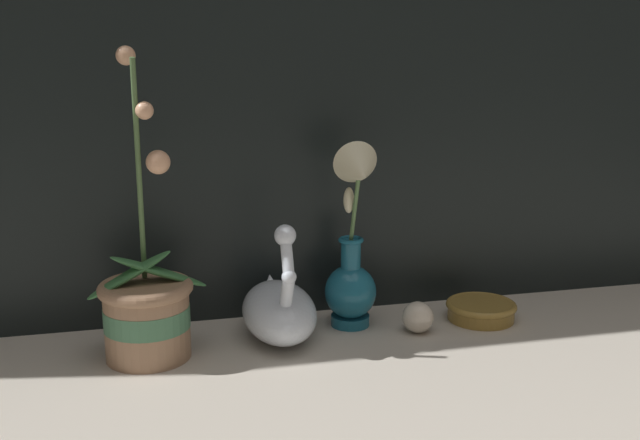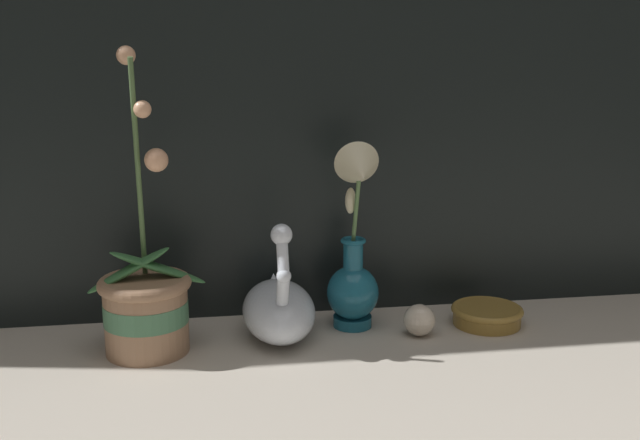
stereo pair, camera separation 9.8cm
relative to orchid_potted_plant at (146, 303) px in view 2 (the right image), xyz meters
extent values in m
plane|color=#BCB2A3|center=(0.30, -0.09, -0.08)|extent=(2.80, 2.80, 0.00)
cylinder|color=#9E7556|center=(0.00, 0.00, -0.02)|extent=(0.13, 0.13, 0.12)
cylinder|color=#477A56|center=(0.00, 0.00, -0.01)|extent=(0.13, 0.13, 0.03)
torus|color=#9E7556|center=(0.00, 0.00, 0.03)|extent=(0.15, 0.15, 0.02)
cylinder|color=#4C6B3D|center=(0.00, 0.00, 0.21)|extent=(0.01, 0.06, 0.34)
ellipsoid|color=#38703D|center=(0.02, 0.00, 0.06)|extent=(0.15, 0.06, 0.07)
ellipsoid|color=#38703D|center=(-0.02, 0.00, 0.06)|extent=(0.13, 0.05, 0.08)
sphere|color=#E5A87F|center=(-0.01, 0.01, 0.38)|extent=(0.03, 0.03, 0.03)
sphere|color=#E5A87F|center=(0.01, -0.02, 0.30)|extent=(0.03, 0.03, 0.03)
sphere|color=#E5A87F|center=(0.03, -0.01, 0.23)|extent=(0.04, 0.04, 0.04)
ellipsoid|color=silver|center=(0.21, 0.03, -0.03)|extent=(0.12, 0.20, 0.09)
cone|color=silver|center=(0.21, 0.10, -0.02)|extent=(0.06, 0.08, 0.08)
cylinder|color=silver|center=(0.21, -0.04, 0.02)|extent=(0.02, 0.05, 0.07)
sphere|color=silver|center=(0.21, -0.06, 0.05)|extent=(0.02, 0.02, 0.02)
cylinder|color=silver|center=(0.21, -0.05, 0.08)|extent=(0.02, 0.04, 0.07)
sphere|color=silver|center=(0.21, -0.03, 0.11)|extent=(0.03, 0.03, 0.03)
cylinder|color=#195B75|center=(0.34, 0.06, -0.07)|extent=(0.07, 0.07, 0.02)
ellipsoid|color=#195B75|center=(0.34, 0.06, -0.02)|extent=(0.09, 0.09, 0.09)
cylinder|color=#195B75|center=(0.34, 0.06, 0.05)|extent=(0.03, 0.03, 0.05)
torus|color=#195B75|center=(0.34, 0.06, 0.07)|extent=(0.04, 0.04, 0.01)
cylinder|color=#567A47|center=(0.34, 0.04, 0.13)|extent=(0.01, 0.05, 0.11)
cone|color=beige|center=(0.34, 0.01, 0.20)|extent=(0.07, 0.08, 0.09)
ellipsoid|color=beige|center=(0.34, 0.05, 0.14)|extent=(0.02, 0.02, 0.04)
sphere|color=beige|center=(0.45, 0.00, -0.05)|extent=(0.05, 0.05, 0.05)
cylinder|color=olive|center=(0.58, 0.03, -0.07)|extent=(0.12, 0.12, 0.03)
torus|color=olive|center=(0.58, 0.03, -0.05)|extent=(0.12, 0.12, 0.01)
camera|label=1|loc=(0.00, -1.12, 0.40)|focal=42.00mm
camera|label=2|loc=(0.10, -1.14, 0.40)|focal=42.00mm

